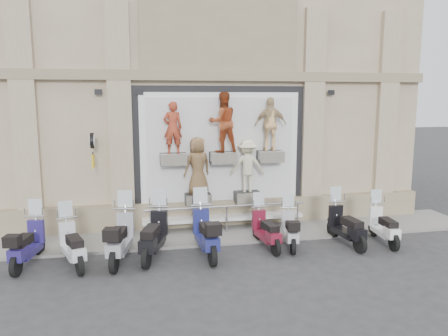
{
  "coord_description": "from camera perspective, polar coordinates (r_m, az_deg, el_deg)",
  "views": [
    {
      "loc": [
        -2.71,
        -10.68,
        4.19
      ],
      "look_at": [
        -0.11,
        1.9,
        2.11
      ],
      "focal_mm": 35.0,
      "sensor_mm": 36.0,
      "label": 1
    }
  ],
  "objects": [
    {
      "name": "scooter_i",
      "position": [
        13.48,
        20.18,
        -6.22
      ],
      "size": [
        0.72,
        1.86,
        1.47
      ],
      "primitive_type": null,
      "rotation": [
        0.0,
        0.0,
        -0.11
      ],
      "color": "white",
      "rests_on": "ground"
    },
    {
      "name": "building",
      "position": [
        17.98,
        -3.06,
        14.97
      ],
      "size": [
        14.0,
        8.6,
        12.0
      ],
      "primitive_type": null,
      "color": "tan",
      "rests_on": "ground"
    },
    {
      "name": "scooter_d",
      "position": [
        11.66,
        -9.19,
        -7.52
      ],
      "size": [
        1.2,
        2.2,
        1.71
      ],
      "primitive_type": null,
      "rotation": [
        0.0,
        0.0,
        -0.3
      ],
      "color": "black",
      "rests_on": "ground"
    },
    {
      "name": "ground",
      "position": [
        11.79,
        2.42,
        -11.62
      ],
      "size": [
        90.0,
        90.0,
        0.0
      ],
      "primitive_type": "plane",
      "color": "#2E2E31",
      "rests_on": "ground"
    },
    {
      "name": "scooter_f",
      "position": [
        12.34,
        5.53,
        -7.08
      ],
      "size": [
        0.71,
        1.86,
        1.48
      ],
      "primitive_type": null,
      "rotation": [
        0.0,
        0.0,
        0.1
      ],
      "color": "maroon",
      "rests_on": "ground"
    },
    {
      "name": "guard_rail",
      "position": [
        13.49,
        0.36,
        -6.82
      ],
      "size": [
        5.06,
        0.1,
        0.93
      ],
      "primitive_type": null,
      "color": "#9EA0A5",
      "rests_on": "ground"
    },
    {
      "name": "scooter_e",
      "position": [
        11.66,
        -2.4,
        -7.36
      ],
      "size": [
        0.73,
        2.16,
        1.73
      ],
      "primitive_type": null,
      "rotation": [
        0.0,
        0.0,
        0.05
      ],
      "color": "navy",
      "rests_on": "ground"
    },
    {
      "name": "scooter_b",
      "position": [
        11.62,
        -19.25,
        -8.41
      ],
      "size": [
        1.16,
        1.98,
        1.55
      ],
      "primitive_type": null,
      "rotation": [
        0.0,
        0.0,
        0.34
      ],
      "color": "silver",
      "rests_on": "ground"
    },
    {
      "name": "scooter_a",
      "position": [
        12.08,
        -24.36,
        -8.02
      ],
      "size": [
        0.89,
        2.0,
        1.57
      ],
      "primitive_type": null,
      "rotation": [
        0.0,
        0.0,
        -0.18
      ],
      "color": "navy",
      "rests_on": "ground"
    },
    {
      "name": "scooter_h",
      "position": [
        12.98,
        15.7,
        -6.32
      ],
      "size": [
        0.72,
        1.99,
        1.58
      ],
      "primitive_type": null,
      "rotation": [
        0.0,
        0.0,
        0.08
      ],
      "color": "black",
      "rests_on": "ground"
    },
    {
      "name": "clock_sign_bracket",
      "position": [
        13.28,
        -16.79,
        2.81
      ],
      "size": [
        0.1,
        0.8,
        1.02
      ],
      "color": "black",
      "rests_on": "ground"
    },
    {
      "name": "scooter_g",
      "position": [
        12.53,
        8.67,
        -7.04
      ],
      "size": [
        0.88,
        1.81,
        1.41
      ],
      "primitive_type": null,
      "rotation": [
        0.0,
        0.0,
        -0.22
      ],
      "color": "#ABACB2",
      "rests_on": "ground"
    },
    {
      "name": "sidewalk",
      "position": [
        13.71,
        0.27,
        -8.42
      ],
      "size": [
        16.0,
        2.2,
        0.08
      ],
      "primitive_type": "cube",
      "color": "gray",
      "rests_on": "ground"
    },
    {
      "name": "shop_vitrine",
      "position": [
        13.82,
        0.05,
        1.91
      ],
      "size": [
        5.6,
        0.85,
        4.3
      ],
      "color": "black",
      "rests_on": "ground"
    },
    {
      "name": "scooter_c",
      "position": [
        11.58,
        -13.42,
        -7.75
      ],
      "size": [
        1.01,
        2.21,
        1.73
      ],
      "primitive_type": null,
      "rotation": [
        0.0,
        0.0,
        -0.19
      ],
      "color": "#90929C",
      "rests_on": "ground"
    }
  ]
}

